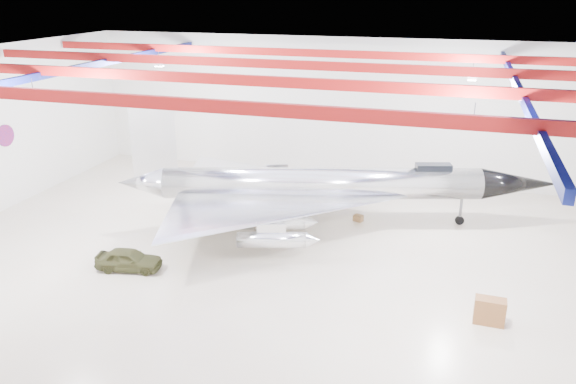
% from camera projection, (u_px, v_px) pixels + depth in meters
% --- Properties ---
extents(floor, '(40.00, 40.00, 0.00)m').
position_uv_depth(floor, '(274.00, 252.00, 32.69)').
color(floor, beige).
rests_on(floor, ground).
extents(wall_back, '(40.00, 0.00, 40.00)m').
position_uv_depth(wall_back, '(333.00, 108.00, 44.25)').
color(wall_back, silver).
rests_on(wall_back, floor).
extents(ceiling, '(40.00, 40.00, 0.00)m').
position_uv_depth(ceiling, '(273.00, 60.00, 28.89)').
color(ceiling, '#0A0F38').
rests_on(ceiling, wall_back).
extents(ceiling_structure, '(39.50, 29.50, 1.08)m').
position_uv_depth(ceiling_structure, '(273.00, 73.00, 29.12)').
color(ceiling_structure, maroon).
rests_on(ceiling_structure, ceiling).
extents(wall_roundel, '(0.10, 1.50, 1.50)m').
position_uv_depth(wall_roundel, '(5.00, 136.00, 38.22)').
color(wall_roundel, '#B21414').
rests_on(wall_roundel, wall_left).
extents(jet_aircraft, '(27.46, 19.89, 7.66)m').
position_uv_depth(jet_aircraft, '(321.00, 188.00, 35.74)').
color(jet_aircraft, silver).
rests_on(jet_aircraft, floor).
extents(jeep, '(3.76, 2.07, 1.21)m').
position_uv_depth(jeep, '(129.00, 259.00, 30.50)').
color(jeep, '#3C3D1E').
rests_on(jeep, floor).
extents(desk, '(1.39, 0.72, 1.26)m').
position_uv_depth(desk, '(490.00, 311.00, 25.62)').
color(desk, brown).
rests_on(desk, floor).
extents(crate_ply, '(0.65, 0.54, 0.41)m').
position_uv_depth(crate_ply, '(206.00, 217.00, 37.21)').
color(crate_ply, olive).
rests_on(crate_ply, floor).
extents(toolbox_red, '(0.42, 0.35, 0.27)m').
position_uv_depth(toolbox_red, '(306.00, 197.00, 40.84)').
color(toolbox_red, '#A8101F').
rests_on(toolbox_red, floor).
extents(parts_bin, '(0.70, 0.62, 0.41)m').
position_uv_depth(parts_bin, '(358.00, 218.00, 36.98)').
color(parts_bin, olive).
rests_on(parts_bin, floor).
extents(crate_small, '(0.36, 0.29, 0.24)m').
position_uv_depth(crate_small, '(223.00, 202.00, 39.97)').
color(crate_small, '#59595B').
rests_on(crate_small, floor).
extents(oil_barrel, '(0.64, 0.57, 0.37)m').
position_uv_depth(oil_barrel, '(290.00, 215.00, 37.51)').
color(oil_barrel, olive).
rests_on(oil_barrel, floor).
extents(spares_box, '(0.55, 0.55, 0.38)m').
position_uv_depth(spares_box, '(320.00, 194.00, 41.30)').
color(spares_box, '#59595B').
rests_on(spares_box, floor).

